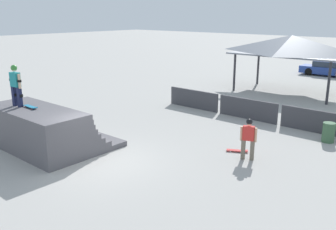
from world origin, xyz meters
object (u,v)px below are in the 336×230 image
object	(u,v)px
bystander_walking	(248,136)
skateboard_on_deck	(31,107)
parked_car_blue	(327,69)
trash_bin	(329,132)
skateboard_on_ground	(238,151)
skater_on_deck	(16,83)

from	to	relation	value
bystander_walking	skateboard_on_deck	bearing A→B (deg)	12.82
bystander_walking	parked_car_blue	bearing A→B (deg)	-98.72
bystander_walking	trash_bin	distance (m)	4.36
skateboard_on_ground	bystander_walking	bearing A→B (deg)	-62.17
trash_bin	bystander_walking	bearing A→B (deg)	-111.83
bystander_walking	parked_car_blue	size ratio (longest dim) A/B	0.35
skateboard_on_deck	trash_bin	bearing A→B (deg)	46.84
bystander_walking	skateboard_on_ground	xyz separation A→B (m)	(-0.67, 0.45, -0.88)
skateboard_on_ground	trash_bin	world-z (taller)	trash_bin
trash_bin	parked_car_blue	size ratio (longest dim) A/B	0.19
bystander_walking	trash_bin	bearing A→B (deg)	-132.04
bystander_walking	skateboard_on_ground	world-z (taller)	bystander_walking
skater_on_deck	trash_bin	world-z (taller)	skater_on_deck
skater_on_deck	parked_car_blue	xyz separation A→B (m)	(3.37, 26.63, -2.06)
skateboard_on_deck	bystander_walking	size ratio (longest dim) A/B	0.52
trash_bin	skateboard_on_deck	bearing A→B (deg)	-135.27
skateboard_on_ground	trash_bin	distance (m)	4.25
trash_bin	skater_on_deck	bearing A→B (deg)	-136.81
skater_on_deck	parked_car_blue	world-z (taller)	skater_on_deck
parked_car_blue	bystander_walking	bearing A→B (deg)	-80.31
skateboard_on_deck	skateboard_on_ground	bearing A→B (deg)	40.32
trash_bin	parked_car_blue	xyz separation A→B (m)	(-6.05, 17.79, 0.18)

